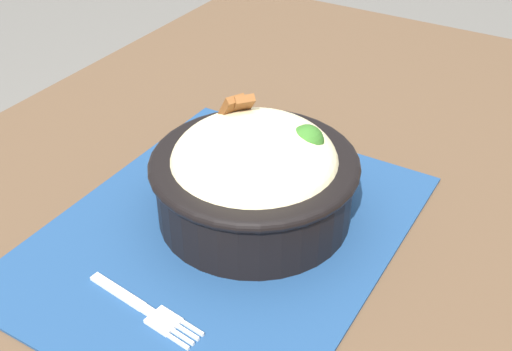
# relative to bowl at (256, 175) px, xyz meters

# --- Properties ---
(table) EXTENTS (1.31, 0.81, 0.71)m
(table) POSITION_rel_bowl_xyz_m (0.04, -0.00, -0.11)
(table) COLOR #4C3826
(table) RESTS_ON ground_plane
(placemat) EXTENTS (0.41, 0.32, 0.00)m
(placemat) POSITION_rel_bowl_xyz_m (0.04, -0.02, -0.05)
(placemat) COLOR navy
(placemat) RESTS_ON table
(bowl) EXTENTS (0.21, 0.21, 0.12)m
(bowl) POSITION_rel_bowl_xyz_m (0.00, 0.00, 0.00)
(bowl) COLOR black
(bowl) RESTS_ON placemat
(fork) EXTENTS (0.03, 0.13, 0.00)m
(fork) POSITION_rel_bowl_xyz_m (0.16, -0.01, -0.05)
(fork) COLOR silver
(fork) RESTS_ON placemat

